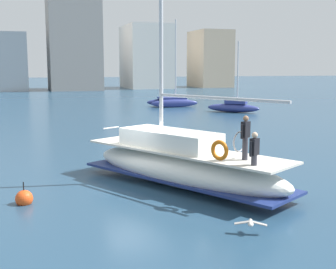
{
  "coord_description": "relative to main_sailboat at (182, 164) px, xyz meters",
  "views": [
    {
      "loc": [
        -4.18,
        -17.68,
        4.71
      ],
      "look_at": [
        1.62,
        0.72,
        1.8
      ],
      "focal_mm": 47.72,
      "sensor_mm": 36.0,
      "label": 1
    }
  ],
  "objects": [
    {
      "name": "ground_plane",
      "position": [
        -1.58,
        1.22,
        -0.9
      ],
      "size": [
        400.0,
        400.0,
        0.0
      ],
      "primitive_type": "plane",
      "color": "navy"
    },
    {
      "name": "mooring_buoy",
      "position": [
        -6.03,
        -0.63,
        -0.72
      ],
      "size": [
        0.61,
        0.61,
        0.9
      ],
      "color": "#EA4C19",
      "rests_on": "ground"
    },
    {
      "name": "moored_sloop_near",
      "position": [
        14.96,
        26.26,
        -0.32
      ],
      "size": [
        5.05,
        4.8,
        7.38
      ],
      "color": "navy",
      "rests_on": "ground"
    },
    {
      "name": "seagull",
      "position": [
        0.16,
        -5.53,
        -0.59
      ],
      "size": [
        0.89,
        0.53,
        0.17
      ],
      "color": "silver",
      "rests_on": "ground"
    },
    {
      "name": "moored_catamaran",
      "position": [
        10.95,
        34.9,
        -0.21
      ],
      "size": [
        5.88,
        3.04,
        10.36
      ],
      "color": "navy",
      "rests_on": "ground"
    },
    {
      "name": "main_sailboat",
      "position": [
        0.0,
        0.0,
        0.0
      ],
      "size": [
        6.83,
        9.53,
        11.95
      ],
      "color": "white",
      "rests_on": "ground"
    },
    {
      "name": "waterfront_buildings",
      "position": [
        -5.86,
        82.3,
        7.49
      ],
      "size": [
        86.05,
        17.48,
        22.39
      ],
      "color": "silver",
      "rests_on": "ground"
    }
  ]
}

